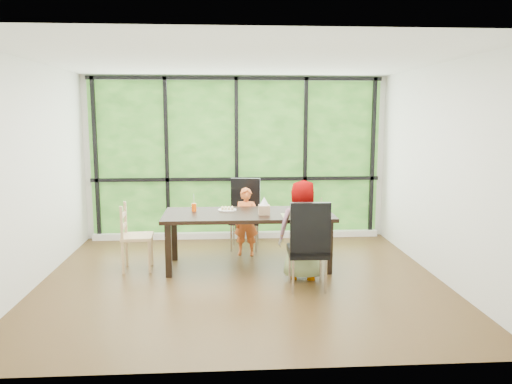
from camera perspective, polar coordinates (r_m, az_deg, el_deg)
ground at (r=6.32m, az=-1.67°, el=-10.08°), size 5.00×5.00×0.00m
back_wall at (r=8.26m, az=-2.27°, el=3.97°), size 5.00×0.00×5.00m
foliage_backdrop at (r=8.24m, az=-2.27°, el=3.95°), size 4.80×0.02×2.65m
window_mullions at (r=8.20m, az=-2.26°, el=3.93°), size 4.80×0.06×2.65m
window_sill at (r=8.37m, az=-2.20°, el=-4.99°), size 4.80×0.12×0.10m
dining_table at (r=6.74m, az=-0.91°, el=-5.56°), size 2.35×1.16×0.75m
chair_window_leather at (r=7.61m, az=-1.33°, el=-2.61°), size 0.51×0.51×1.08m
chair_interior_leather at (r=5.89m, az=6.00°, el=-6.07°), size 0.48×0.48×1.08m
chair_end_beech at (r=6.79m, az=-13.59°, el=-5.05°), size 0.42×0.44×0.90m
child_toddler at (r=7.27m, az=-1.13°, el=-3.45°), size 0.41×0.31×1.00m
child_older at (r=6.22m, az=5.54°, el=-4.39°), size 0.67×0.49×1.26m
placemat at (r=6.50m, az=4.73°, el=-2.71°), size 0.39×0.29×0.01m
plate_far at (r=6.84m, az=-3.34°, el=-2.07°), size 0.26×0.26×0.02m
plate_near at (r=6.53m, az=4.82°, el=-2.61°), size 0.23×0.23×0.01m
orange_cup at (r=6.81m, az=-7.19°, el=-1.78°), size 0.07×0.07×0.11m
green_cup at (r=6.52m, az=7.52°, el=-2.27°), size 0.07×0.07×0.10m
white_mug at (r=6.82m, az=7.67°, el=-1.86°), size 0.09×0.09×0.09m
tissue_box at (r=6.53m, az=0.95°, el=-2.08°), size 0.15×0.15×0.13m
crepe_rolls_far at (r=6.83m, az=-3.34°, el=-1.86°), size 0.20×0.12×0.04m
crepe_rolls_near at (r=6.53m, az=4.82°, el=-2.39°), size 0.15×0.12×0.04m
straw_white at (r=6.80m, az=-7.21°, el=-1.00°), size 0.01×0.04×0.20m
straw_pink at (r=6.50m, az=7.54°, el=-1.48°), size 0.01×0.04×0.20m
tissue at (r=6.51m, az=0.95°, el=-1.06°), size 0.12×0.12×0.11m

